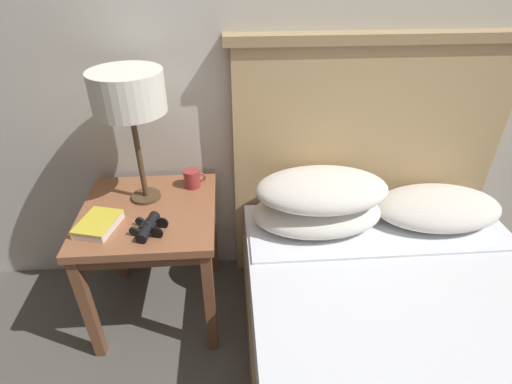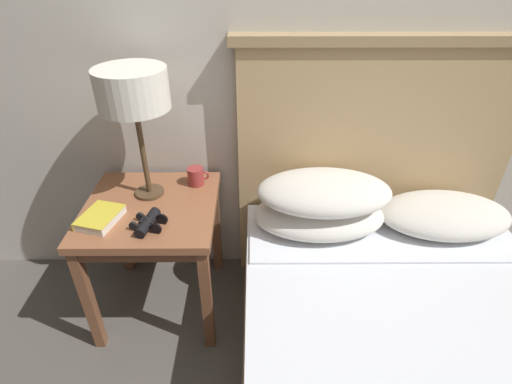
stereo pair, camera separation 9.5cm
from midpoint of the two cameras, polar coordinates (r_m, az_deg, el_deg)
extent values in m
cube|color=beige|center=(1.85, 9.37, 22.69)|extent=(8.00, 0.06, 2.60)
cube|color=brown|center=(1.82, -13.42, -2.34)|extent=(0.58, 0.58, 0.04)
cube|color=brown|center=(1.84, -13.25, -3.44)|extent=(0.55, 0.55, 0.05)
cube|color=brown|center=(1.90, -21.47, -14.29)|extent=(0.04, 0.04, 0.57)
cube|color=brown|center=(1.79, -5.48, -15.18)|extent=(0.04, 0.04, 0.57)
cube|color=brown|center=(2.26, -17.54, -4.92)|extent=(0.04, 0.04, 0.57)
cube|color=brown|center=(2.16, -4.47, -5.09)|extent=(0.04, 0.04, 0.57)
cube|color=white|center=(1.90, 19.15, -6.75)|extent=(1.20, 0.28, 0.01)
cube|color=tan|center=(2.09, 17.22, 2.69)|extent=(1.31, 0.06, 1.23)
cube|color=#A4865B|center=(1.87, 20.54, 19.74)|extent=(1.38, 0.10, 0.04)
ellipsoid|color=silver|center=(1.87, 10.39, -3.28)|extent=(0.60, 0.36, 0.15)
ellipsoid|color=silver|center=(2.06, 26.50, -2.93)|extent=(0.60, 0.36, 0.15)
ellipsoid|color=silver|center=(1.80, 11.21, 0.00)|extent=(0.60, 0.36, 0.15)
cylinder|color=#4C3823|center=(1.88, -13.55, -0.05)|extent=(0.13, 0.13, 0.01)
cylinder|color=#4C3823|center=(1.79, -14.39, 5.49)|extent=(0.02, 0.02, 0.40)
cylinder|color=silver|center=(1.68, -15.71, 13.99)|extent=(0.29, 0.29, 0.16)
cube|color=silver|center=(1.76, -19.91, -3.55)|extent=(0.18, 0.21, 0.03)
cube|color=gold|center=(1.75, -20.02, -3.06)|extent=(0.18, 0.21, 0.00)
cube|color=gold|center=(1.79, -21.69, -3.18)|extent=(0.05, 0.18, 0.04)
cylinder|color=black|center=(1.64, -14.06, -4.95)|extent=(0.06, 0.10, 0.04)
cylinder|color=black|center=(1.62, -12.53, -5.18)|extent=(0.05, 0.02, 0.05)
cylinder|color=black|center=(1.66, -15.56, -4.71)|extent=(0.04, 0.02, 0.04)
cylinder|color=black|center=(1.69, -13.21, -3.66)|extent=(0.06, 0.10, 0.04)
cylinder|color=black|center=(1.67, -11.71, -3.87)|extent=(0.05, 0.02, 0.05)
cylinder|color=black|center=(1.71, -14.67, -3.45)|extent=(0.04, 0.02, 0.04)
cube|color=black|center=(1.66, -13.66, -4.08)|extent=(0.06, 0.05, 0.01)
cylinder|color=black|center=(1.66, -13.68, -3.96)|extent=(0.02, 0.01, 0.02)
cylinder|color=#993333|center=(1.90, -7.20, 2.22)|extent=(0.08, 0.08, 0.08)
torus|color=#993333|center=(1.89, -5.95, 2.34)|extent=(0.05, 0.01, 0.05)
camera|label=1|loc=(0.05, -88.36, 1.05)|focal=28.00mm
camera|label=2|loc=(0.05, 91.64, -1.05)|focal=28.00mm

